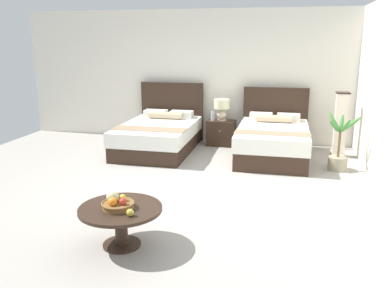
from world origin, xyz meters
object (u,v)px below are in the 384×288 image
object	(u,v)px
bed_near_corner	(273,140)
floor_lamp_corner	(340,125)
bed_near_window	(159,135)
table_lamp	(222,107)
nightstand	(221,133)
vase	(213,116)
coffee_table	(121,216)
fruit_bowl	(117,203)
loose_apple	(130,213)
potted_palm	(338,155)

from	to	relation	value
bed_near_corner	floor_lamp_corner	xyz separation A→B (m)	(1.24, 0.36, 0.29)
bed_near_window	table_lamp	size ratio (longest dim) A/B	4.86
nightstand	vase	bearing A→B (deg)	-167.38
coffee_table	floor_lamp_corner	size ratio (longest dim) A/B	0.73
fruit_bowl	loose_apple	distance (m)	0.27
bed_near_corner	fruit_bowl	bearing A→B (deg)	-110.32
nightstand	potted_palm	bearing A→B (deg)	-29.65
bed_near_corner	coffee_table	xyz separation A→B (m)	(-1.46, -3.97, 0.01)
table_lamp	fruit_bowl	distance (m)	4.75
bed_near_corner	bed_near_window	bearing A→B (deg)	179.84
fruit_bowl	loose_apple	xyz separation A→B (m)	(0.21, -0.16, -0.02)
potted_palm	loose_apple	bearing A→B (deg)	-123.83
vase	floor_lamp_corner	xyz separation A→B (m)	(2.53, -0.31, -0.02)
vase	nightstand	bearing A→B (deg)	12.62
nightstand	table_lamp	xyz separation A→B (m)	(0.00, 0.02, 0.55)
bed_near_corner	table_lamp	distance (m)	1.41
bed_near_window	bed_near_corner	size ratio (longest dim) A/B	1.04
bed_near_corner	fruit_bowl	distance (m)	4.27
floor_lamp_corner	nightstand	bearing A→B (deg)	171.51
bed_near_window	vase	distance (m)	1.23
bed_near_window	coffee_table	size ratio (longest dim) A/B	2.42
nightstand	fruit_bowl	bearing A→B (deg)	-94.52
nightstand	table_lamp	world-z (taller)	table_lamp
fruit_bowl	floor_lamp_corner	xyz separation A→B (m)	(2.72, 4.36, 0.11)
bed_near_corner	coffee_table	size ratio (longest dim) A/B	2.33
potted_palm	table_lamp	bearing A→B (deg)	149.97
nightstand	floor_lamp_corner	xyz separation A→B (m)	(2.35, -0.35, 0.35)
vase	coffee_table	bearing A→B (deg)	-92.10
vase	bed_near_window	bearing A→B (deg)	-145.92
coffee_table	fruit_bowl	size ratio (longest dim) A/B	2.55
bed_near_corner	vase	bearing A→B (deg)	152.49
table_lamp	fruit_bowl	xyz separation A→B (m)	(-0.37, -4.73, -0.31)
vase	fruit_bowl	world-z (taller)	vase
bed_near_corner	vase	distance (m)	1.48
loose_apple	potted_palm	distance (m)	4.33
table_lamp	potted_palm	size ratio (longest dim) A/B	0.45
nightstand	loose_apple	xyz separation A→B (m)	(-0.16, -4.87, 0.22)
table_lamp	bed_near_window	bearing A→B (deg)	-148.03
bed_near_corner	vase	world-z (taller)	bed_near_corner
vase	floor_lamp_corner	world-z (taller)	floor_lamp_corner
bed_near_corner	table_lamp	xyz separation A→B (m)	(-1.11, 0.73, 0.49)
bed_near_window	coffee_table	xyz separation A→B (m)	(0.81, -3.98, 0.02)
nightstand	coffee_table	size ratio (longest dim) A/B	0.66
loose_apple	floor_lamp_corner	world-z (taller)	floor_lamp_corner
table_lamp	floor_lamp_corner	distance (m)	2.39
table_lamp	loose_apple	bearing A→B (deg)	-91.87
vase	coffee_table	world-z (taller)	vase
loose_apple	bed_near_window	bearing A→B (deg)	103.50
vase	floor_lamp_corner	bearing A→B (deg)	-7.01
table_lamp	coffee_table	distance (m)	4.74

